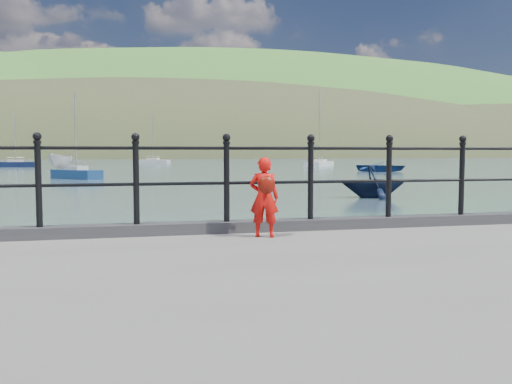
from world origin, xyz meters
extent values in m
plane|color=#2D4251|center=(0.00, 0.00, 0.00)|extent=(600.00, 600.00, 0.00)
cube|color=#28282B|center=(0.00, -0.15, 1.07)|extent=(60.00, 0.30, 0.15)
cylinder|color=black|center=(0.00, -0.15, 1.67)|extent=(18.00, 0.04, 0.04)
cylinder|color=black|center=(0.00, -0.15, 2.15)|extent=(18.00, 0.04, 0.04)
cylinder|color=black|center=(-3.00, -0.15, 1.67)|extent=(0.08, 0.08, 1.05)
sphere|color=black|center=(-3.00, -0.15, 2.29)|extent=(0.11, 0.11, 0.11)
cylinder|color=black|center=(-1.80, -0.15, 1.67)|extent=(0.08, 0.08, 1.05)
sphere|color=black|center=(-1.80, -0.15, 2.29)|extent=(0.11, 0.11, 0.11)
cylinder|color=black|center=(-0.60, -0.15, 1.67)|extent=(0.08, 0.08, 1.05)
sphere|color=black|center=(-0.60, -0.15, 2.29)|extent=(0.11, 0.11, 0.11)
cylinder|color=black|center=(0.60, -0.15, 1.67)|extent=(0.08, 0.08, 1.05)
sphere|color=black|center=(0.60, -0.15, 2.29)|extent=(0.11, 0.11, 0.11)
cylinder|color=black|center=(1.80, -0.15, 1.67)|extent=(0.08, 0.08, 1.05)
sphere|color=black|center=(1.80, -0.15, 2.29)|extent=(0.11, 0.11, 0.11)
cylinder|color=black|center=(3.00, -0.15, 1.67)|extent=(0.08, 0.08, 1.05)
sphere|color=black|center=(3.00, -0.15, 2.29)|extent=(0.11, 0.11, 0.11)
ellipsoid|color=#333A21|center=(20.00, 195.00, -15.40)|extent=(400.00, 100.00, 88.00)
ellipsoid|color=#387026|center=(60.00, 255.00, -27.30)|extent=(600.00, 180.00, 156.00)
cube|color=silver|center=(-35.00, 181.00, 3.00)|extent=(9.00, 6.00, 6.00)
cube|color=#4C4744|center=(-35.00, 181.00, 7.00)|extent=(9.50, 6.50, 2.00)
cube|color=silver|center=(-12.00, 181.00, 3.00)|extent=(9.00, 6.00, 6.00)
cube|color=#4C4744|center=(-12.00, 181.00, 7.00)|extent=(9.50, 6.50, 2.00)
cube|color=silver|center=(18.00, 181.00, 3.00)|extent=(9.00, 6.00, 6.00)
cube|color=#4C4744|center=(18.00, 181.00, 7.00)|extent=(9.50, 6.50, 2.00)
cube|color=silver|center=(45.00, 181.00, 3.00)|extent=(9.00, 6.00, 6.00)
cube|color=#4C4744|center=(45.00, 181.00, 7.00)|extent=(9.50, 6.50, 2.00)
imported|color=red|center=(-0.20, -0.66, 1.52)|extent=(0.44, 0.37, 1.03)
ellipsoid|color=red|center=(-0.20, -0.79, 1.68)|extent=(0.22, 0.11, 0.23)
imported|color=navy|center=(23.96, 45.12, 0.53)|extent=(6.24, 6.22, 1.06)
imported|color=silver|center=(-9.98, 61.53, 0.94)|extent=(3.40, 5.18, 1.87)
imported|color=black|center=(8.86, 15.25, 0.74)|extent=(3.24, 2.94, 1.48)
cube|color=beige|center=(2.12, 88.10, 0.25)|extent=(5.95, 4.23, 0.90)
cube|color=beige|center=(2.12, 88.10, 0.75)|extent=(2.37, 2.02, 0.50)
cylinder|color=#A5A5A8|center=(2.12, 88.10, 4.57)|extent=(0.10, 0.10, 7.74)
cylinder|color=#A5A5A8|center=(2.12, 88.10, 1.30)|extent=(2.34, 1.26, 0.06)
cube|color=silver|center=(24.09, 64.66, 0.25)|extent=(6.38, 7.81, 0.90)
cube|color=beige|center=(24.09, 64.66, 0.75)|extent=(2.86, 3.17, 0.50)
cylinder|color=#A5A5A8|center=(24.09, 64.66, 5.85)|extent=(0.10, 0.10, 10.30)
cylinder|color=#A5A5A8|center=(24.09, 64.66, 1.30)|extent=(2.12, 2.99, 0.06)
cube|color=#0E1632|center=(-16.95, 71.73, 0.25)|extent=(5.40, 2.20, 0.90)
cube|color=beige|center=(-16.95, 71.73, 0.75)|extent=(1.95, 1.33, 0.50)
cylinder|color=#A5A5A8|center=(-16.95, 71.73, 4.04)|extent=(0.10, 0.10, 6.68)
cylinder|color=#A5A5A8|center=(-16.95, 71.73, 1.30)|extent=(2.35, 0.32, 0.06)
cube|color=navy|center=(-5.88, 36.43, 0.25)|extent=(4.13, 4.37, 0.90)
cube|color=beige|center=(-5.88, 36.43, 0.75)|extent=(1.83, 1.87, 0.50)
cylinder|color=#A5A5A8|center=(-5.88, 36.43, 3.66)|extent=(0.10, 0.10, 5.93)
cylinder|color=#A5A5A8|center=(-5.88, 36.43, 1.30)|extent=(1.41, 1.57, 0.06)
camera|label=1|loc=(-1.88, -7.38, 2.10)|focal=38.00mm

